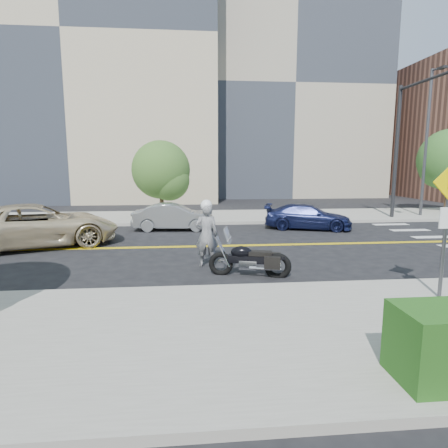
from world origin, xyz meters
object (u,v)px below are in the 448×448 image
pedestrian_sign (447,215)px  parked_car_blue (308,217)px  motorcycle (250,252)px  suv (37,225)px  parked_car_silver (174,217)px  motorcyclist (207,233)px

pedestrian_sign → parked_car_blue: bearing=89.1°
motorcycle → parked_car_blue: motorcycle is taller
pedestrian_sign → suv: 13.05m
suv → parked_car_silver: suv is taller
suv → parked_car_blue: 11.55m
pedestrian_sign → suv: bearing=148.1°
pedestrian_sign → motorcyclist: pedestrian_sign is taller
parked_car_silver → parked_car_blue: size_ratio=0.93×
motorcyclist → suv: motorcyclist is taller
pedestrian_sign → parked_car_blue: 9.80m
parked_car_silver → parked_car_blue: (6.30, -0.31, -0.03)m
motorcyclist → suv: bearing=-27.3°
suv → parked_car_blue: size_ratio=1.43×
pedestrian_sign → parked_car_silver: pedestrian_sign is taller
parked_car_silver → pedestrian_sign: bearing=-145.0°
suv → motorcycle: bearing=-143.4°
motorcycle → suv: bearing=163.0°
parked_car_blue → motorcycle: bearing=168.3°
parked_car_blue → pedestrian_sign: bearing=-164.1°
suv → parked_car_silver: bearing=-79.2°
motorcycle → parked_car_silver: (-2.35, 7.57, -0.04)m
pedestrian_sign → motorcycle: size_ratio=1.38×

